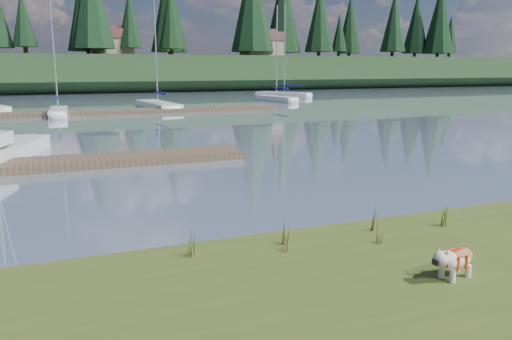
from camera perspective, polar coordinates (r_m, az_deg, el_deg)
name	(u,v)px	position (r m, az deg, el deg)	size (l,w,h in m)	color
ground	(95,114)	(40.48, -17.88, 6.07)	(200.00, 200.00, 0.00)	slate
ridge	(72,74)	(83.28, -20.30, 10.27)	(200.00, 20.00, 5.00)	black
bulldog	(455,258)	(8.47, 21.79, -9.36)	(0.88, 0.45, 0.52)	silver
dock_near	(25,166)	(19.56, -24.88, 0.47)	(16.00, 2.00, 0.30)	#4C3D2C
dock_far	(122,112)	(40.66, -15.07, 6.46)	(26.00, 2.20, 0.30)	#4C3D2C
sailboat_bg_2	(59,111)	(40.51, -21.63, 6.29)	(1.44, 6.22, 9.49)	silver
sailboat_bg_3	(155,104)	(45.52, -11.43, 7.37)	(2.71, 9.27, 13.29)	silver
sailboat_bg_4	(273,98)	(53.35, 1.97, 8.21)	(2.69, 6.68, 9.82)	silver
sailboat_bg_5	(280,94)	(61.62, 2.71, 8.67)	(5.58, 7.14, 10.96)	silver
weed_0	(286,232)	(9.33, 3.45, -7.09)	(0.17, 0.14, 0.58)	#475B23
weed_1	(286,242)	(9.03, 3.42, -8.18)	(0.17, 0.14, 0.43)	#475B23
weed_2	(378,218)	(10.35, 13.76, -5.37)	(0.17, 0.14, 0.64)	#475B23
weed_3	(191,242)	(8.81, -7.42, -8.18)	(0.17, 0.14, 0.63)	#475B23
weed_4	(379,234)	(9.65, 13.85, -7.09)	(0.17, 0.14, 0.47)	#475B23
weed_5	(445,214)	(11.08, 20.82, -4.76)	(0.17, 0.14, 0.60)	#475B23
mud_lip	(227,254)	(9.75, -3.33, -9.54)	(60.00, 0.50, 0.14)	#33281C
conifer_5	(170,19)	(82.50, -9.75, 16.60)	(3.96, 3.96, 10.35)	#382619
conifer_6	(252,1)	(84.73, -0.42, 18.78)	(7.04, 7.04, 17.00)	#382619
conifer_7	(320,17)	(93.19, 7.27, 16.93)	(5.28, 5.28, 13.20)	#382619
conifer_8	(394,22)	(96.82, 15.48, 16.01)	(4.62, 4.62, 11.77)	#382619
conifer_9	(440,18)	(107.44, 20.27, 15.99)	(5.94, 5.94, 14.62)	#382619
house_1	(112,42)	(81.79, -16.17, 13.89)	(6.30, 5.30, 4.65)	gray
house_2	(261,44)	(85.85, 0.62, 14.21)	(6.30, 5.30, 4.65)	gray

